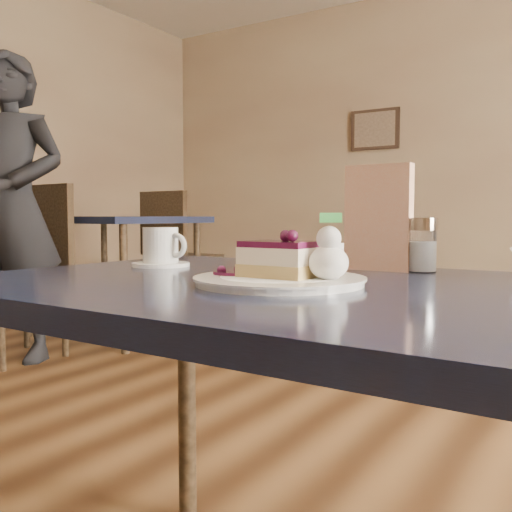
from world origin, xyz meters
The scene contains 11 objects.
main_table centered at (0.13, 0.27, 0.65)m, with size 1.17×0.80×0.72m.
dessert_plate centered at (0.13, 0.22, 0.73)m, with size 0.27×0.27×0.01m, color white.
cheesecake_slice centered at (0.13, 0.22, 0.76)m, with size 0.12×0.08×0.06m.
whipped_cream centered at (0.21, 0.23, 0.76)m, with size 0.06×0.06×0.05m.
berry_sauce centered at (0.04, 0.22, 0.74)m, with size 0.08×0.08×0.01m, color #420F2F.
coffee_set centered at (-0.26, 0.37, 0.76)m, with size 0.13×0.13×0.08m.
menu_card centered at (0.17, 0.53, 0.83)m, with size 0.13×0.03×0.21m, color #F1DCC4.
sugar_shaker centered at (0.26, 0.54, 0.78)m, with size 0.06×0.06×0.11m.
napkin_stack centered at (-0.01, 0.59, 0.75)m, with size 0.12×0.12×0.05m, color white.
bg_table_far_left centered at (-2.37, 2.24, 0.08)m, with size 1.16×2.01×1.34m.
patron centered at (-2.35, 1.45, 0.88)m, with size 0.64×0.42×1.77m, color black.
Camera 1 is at (0.58, -0.56, 0.83)m, focal length 40.00 mm.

